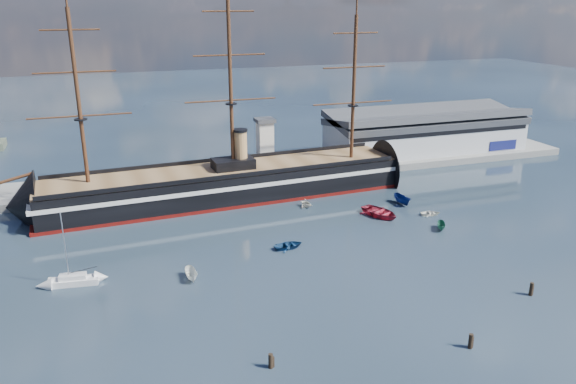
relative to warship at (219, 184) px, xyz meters
name	(u,v)px	position (x,y,z in m)	size (l,w,h in m)	color
ground	(295,221)	(12.88, -20.00, -4.04)	(600.00, 600.00, 0.00)	black
quay	(286,173)	(22.88, 16.00, -4.04)	(180.00, 18.00, 2.00)	slate
warehouse	(425,131)	(70.88, 20.00, 3.95)	(63.00, 21.00, 11.60)	#B7BABC
quay_tower	(265,145)	(15.88, 13.00, 5.72)	(5.00, 5.00, 15.00)	silver
warship	(219,184)	(0.00, 0.00, 0.00)	(113.29, 21.02, 53.94)	black
sailboat	(73,280)	(-33.73, -35.18, -3.17)	(8.75, 3.59, 13.59)	silver
motorboat_a	(192,280)	(-13.88, -40.18, -4.04)	(5.95, 2.18, 2.38)	white
motorboat_b	(289,248)	(6.82, -33.06, -4.04)	(3.74, 1.49, 1.74)	navy
motorboat_c	(441,230)	(41.14, -34.83, -4.04)	(5.20, 1.91, 2.08)	#1F5842
motorboat_d	(306,207)	(18.46, -12.00, -4.04)	(6.13, 2.66, 2.25)	silver
motorboat_e	(430,215)	(43.83, -26.45, -4.04)	(2.84, 1.13, 1.32)	white
motorboat_f	(402,204)	(41.28, -17.93, -4.04)	(7.13, 2.61, 2.85)	navy
motorboat_g	(380,216)	(32.41, -23.23, -4.04)	(5.98, 2.39, 2.79)	maroon
piling_near_left	(271,368)	(-8.14, -68.93, -4.04)	(0.64, 0.64, 2.87)	black
piling_near_mid	(470,348)	(20.11, -73.82, -4.04)	(0.64, 0.64, 2.97)	black
piling_near_right	(530,295)	(39.08, -64.32, -4.04)	(0.64, 0.64, 3.06)	black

